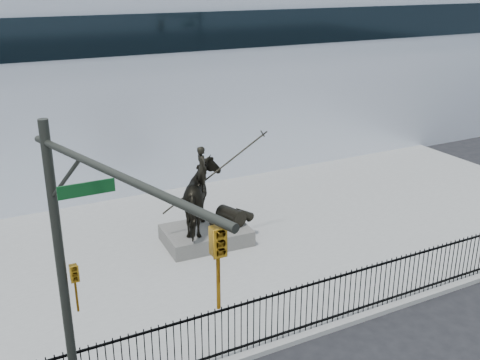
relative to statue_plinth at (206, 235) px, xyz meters
name	(u,v)px	position (x,y,z in m)	size (l,w,h in m)	color
ground	(356,353)	(0.92, -7.39, -0.43)	(120.00, 120.00, 0.00)	black
plaza	(234,243)	(0.92, -0.39, -0.35)	(30.00, 12.00, 0.15)	gray
building	(122,70)	(0.92, 12.61, 4.07)	(44.00, 14.00, 9.00)	silver
picket_fence	(329,300)	(0.92, -6.14, 0.47)	(22.10, 0.10, 1.50)	black
statue_plinth	(206,235)	(0.00, 0.00, 0.00)	(2.97, 2.04, 0.56)	#4F4C48
equestrian_statue	(207,198)	(0.06, 0.00, 1.45)	(3.81, 2.47, 3.23)	black
traffic_signal_left	(86,294)	(-5.83, -8.02, 3.60)	(1.52, 4.84, 7.00)	#262923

